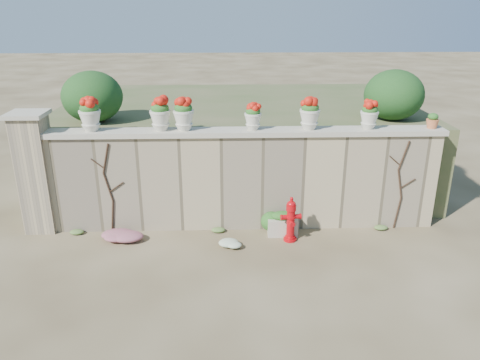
{
  "coord_description": "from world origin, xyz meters",
  "views": [
    {
      "loc": [
        -0.33,
        -7.19,
        4.42
      ],
      "look_at": [
        -0.05,
        1.4,
        1.19
      ],
      "focal_mm": 35.0,
      "sensor_mm": 36.0,
      "label": 1
    }
  ],
  "objects_px": {
    "fire_hydrant": "(291,219)",
    "urn_pot_0": "(90,115)",
    "planter_box": "(283,224)",
    "terracotta_pot": "(432,121)"
  },
  "relations": [
    {
      "from": "fire_hydrant",
      "to": "terracotta_pot",
      "type": "relative_size",
      "value": 3.15
    },
    {
      "from": "fire_hydrant",
      "to": "urn_pot_0",
      "type": "relative_size",
      "value": 1.4
    },
    {
      "from": "fire_hydrant",
      "to": "terracotta_pot",
      "type": "height_order",
      "value": "terracotta_pot"
    },
    {
      "from": "planter_box",
      "to": "terracotta_pot",
      "type": "distance_m",
      "value": 3.62
    },
    {
      "from": "fire_hydrant",
      "to": "urn_pot_0",
      "type": "xyz_separation_m",
      "value": [
        -3.88,
        0.7,
        1.96
      ]
    },
    {
      "from": "planter_box",
      "to": "urn_pot_0",
      "type": "height_order",
      "value": "urn_pot_0"
    },
    {
      "from": "planter_box",
      "to": "fire_hydrant",
      "type": "bearing_deg",
      "value": -64.12
    },
    {
      "from": "fire_hydrant",
      "to": "planter_box",
      "type": "bearing_deg",
      "value": 108.02
    },
    {
      "from": "urn_pot_0",
      "to": "terracotta_pot",
      "type": "distance_m",
      "value": 6.75
    },
    {
      "from": "planter_box",
      "to": "urn_pot_0",
      "type": "relative_size",
      "value": 0.93
    }
  ]
}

